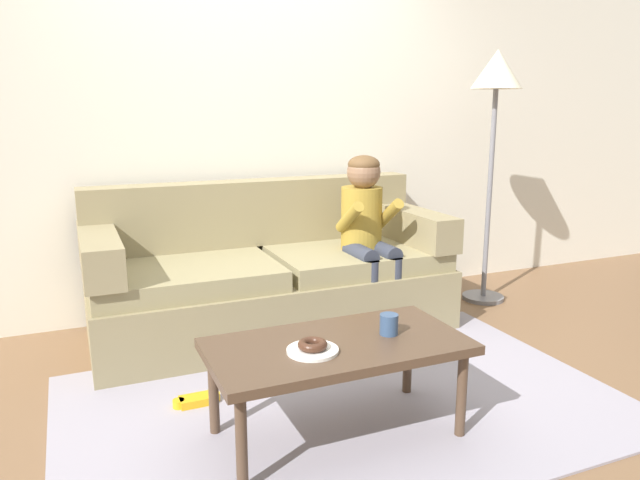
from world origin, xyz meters
TOP-DOWN VIEW (x-y plane):
  - ground at (0.00, 0.00)m, footprint 10.00×10.00m
  - wall_back at (0.00, 1.40)m, footprint 8.00×0.10m
  - area_rug at (0.00, -0.25)m, footprint 2.61×1.70m
  - couch at (-0.00, 0.85)m, footprint 2.19×0.90m
  - coffee_table at (-0.15, -0.48)m, footprint 1.09×0.56m
  - person_child at (0.57, 0.64)m, footprint 0.34×0.58m
  - plate at (-0.29, -0.54)m, footprint 0.21×0.21m
  - donut at (-0.29, -0.54)m, footprint 0.16×0.16m
  - mug at (0.09, -0.49)m, footprint 0.08×0.08m
  - toy_controller at (-0.65, 0.02)m, footprint 0.23×0.09m
  - floor_lamp at (1.63, 0.80)m, footprint 0.35×0.35m

SIDE VIEW (x-z plane):
  - ground at x=0.00m, z-range 0.00..0.00m
  - area_rug at x=0.00m, z-range 0.00..0.01m
  - toy_controller at x=-0.65m, z-range 0.00..0.05m
  - couch at x=0.00m, z-range -0.12..0.80m
  - coffee_table at x=-0.15m, z-range 0.17..0.61m
  - plate at x=-0.29m, z-range 0.43..0.45m
  - donut at x=-0.29m, z-range 0.45..0.48m
  - mug at x=0.09m, z-range 0.43..0.52m
  - person_child at x=0.57m, z-range 0.12..1.22m
  - wall_back at x=0.00m, z-range 0.00..2.80m
  - floor_lamp at x=1.63m, z-range 0.59..2.36m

